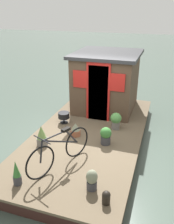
# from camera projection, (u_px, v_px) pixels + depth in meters

# --- Properties ---
(ground_plane) EXTENTS (60.00, 60.00, 0.00)m
(ground_plane) POSITION_uv_depth(u_px,v_px,m) (89.00, 143.00, 6.94)
(ground_plane) COLOR #47564C
(houseboat_deck) EXTENTS (5.93, 2.90, 0.37)m
(houseboat_deck) POSITION_uv_depth(u_px,v_px,m) (89.00, 138.00, 6.87)
(houseboat_deck) COLOR brown
(houseboat_deck) RESTS_ON ground_plane
(houseboat_cabin) EXTENTS (2.18, 2.07, 1.90)m
(houseboat_cabin) POSITION_uv_depth(u_px,v_px,m) (106.00, 81.00, 8.01)
(houseboat_cabin) COLOR #4C3828
(houseboat_cabin) RESTS_ON houseboat_deck
(bicycle) EXTENTS (1.67, 0.78, 0.88)m
(bicycle) POSITION_uv_depth(u_px,v_px,m) (60.00, 150.00, 5.21)
(bicycle) COLOR black
(bicycle) RESTS_ON houseboat_deck
(potted_plant_thyme) EXTENTS (0.27, 0.27, 0.37)m
(potted_plant_thyme) POSITION_uv_depth(u_px,v_px,m) (76.00, 130.00, 6.55)
(potted_plant_thyme) COLOR #935138
(potted_plant_thyme) RESTS_ON houseboat_deck
(potted_plant_rosemary) EXTENTS (0.31, 0.31, 0.49)m
(potted_plant_rosemary) POSITION_uv_depth(u_px,v_px,m) (116.00, 120.00, 6.87)
(potted_plant_rosemary) COLOR slate
(potted_plant_rosemary) RESTS_ON houseboat_deck
(potted_plant_ivy) EXTENTS (0.17, 0.17, 0.54)m
(potted_plant_ivy) POSITION_uv_depth(u_px,v_px,m) (17.00, 173.00, 4.72)
(potted_plant_ivy) COLOR #38383D
(potted_plant_ivy) RESTS_ON houseboat_deck
(potted_plant_succulent) EXTENTS (0.22, 0.22, 0.43)m
(potted_plant_succulent) POSITION_uv_depth(u_px,v_px,m) (92.00, 180.00, 4.61)
(potted_plant_succulent) COLOR #38383D
(potted_plant_succulent) RESTS_ON houseboat_deck
(potted_plant_basil) EXTENTS (0.29, 0.29, 0.46)m
(potted_plant_basil) POSITION_uv_depth(u_px,v_px,m) (106.00, 135.00, 6.13)
(potted_plant_basil) COLOR #38383D
(potted_plant_basil) RESTS_ON houseboat_deck
(potted_plant_lavender) EXTENTS (0.27, 0.27, 0.54)m
(potted_plant_lavender) POSITION_uv_depth(u_px,v_px,m) (42.00, 136.00, 6.06)
(potted_plant_lavender) COLOR slate
(potted_plant_lavender) RESTS_ON houseboat_deck
(charcoal_grill) EXTENTS (0.34, 0.34, 0.33)m
(charcoal_grill) POSITION_uv_depth(u_px,v_px,m) (64.00, 116.00, 7.24)
(charcoal_grill) COLOR black
(charcoal_grill) RESTS_ON houseboat_deck
(mooring_bollard) EXTENTS (0.16, 0.16, 0.27)m
(mooring_bollard) POSITION_uv_depth(u_px,v_px,m) (106.00, 197.00, 4.30)
(mooring_bollard) COLOR black
(mooring_bollard) RESTS_ON houseboat_deck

